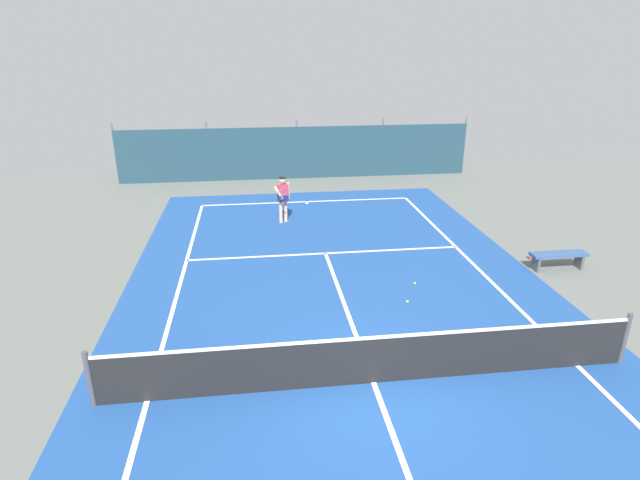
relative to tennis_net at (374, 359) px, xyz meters
The scene contains 10 objects.
ground_plane 0.51m from the tennis_net, ahead, with size 36.00×36.00×0.00m, color slate.
court_surface 0.51m from the tennis_net, ahead, with size 11.02×26.60×0.01m.
tennis_net is the anchor object (origin of this frame).
back_fence 16.33m from the tennis_net, 90.00° to the left, with size 16.30×0.98×2.70m.
tennis_player 9.57m from the tennis_net, 96.42° to the left, with size 0.56×0.83×1.64m.
tennis_ball_near_player 3.41m from the tennis_net, 62.79° to the left, with size 0.07×0.07×0.07m, color #CCDB33.
tennis_ball_midcourt 4.50m from the tennis_net, 62.89° to the left, with size 0.07×0.07×0.07m, color #CCDB33.
parked_car 18.33m from the tennis_net, 97.28° to the left, with size 2.19×4.29×1.68m.
courtside_bench 7.71m from the tennis_net, 35.08° to the left, with size 1.60×0.40×0.49m.
water_bottle 7.85m from the tennis_net, 41.01° to the left, with size 0.08×0.08×0.24m, color #D84C38.
Camera 1 is at (-2.04, -7.86, 5.94)m, focal length 28.90 mm.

